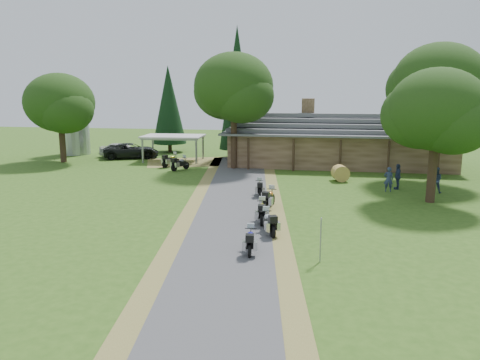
% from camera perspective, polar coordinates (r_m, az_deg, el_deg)
% --- Properties ---
extents(ground, '(120.00, 120.00, 0.00)m').
position_cam_1_polar(ground, '(22.74, -1.57, -7.08)').
color(ground, '#315417').
rests_on(ground, ground).
extents(driveway, '(51.95, 51.95, 0.00)m').
position_cam_1_polar(driveway, '(26.60, -0.93, -4.39)').
color(driveway, '#47474A').
rests_on(driveway, ground).
extents(lodge, '(21.40, 9.40, 4.90)m').
position_cam_1_polar(lodge, '(45.46, 11.97, 4.94)').
color(lodge, brown).
rests_on(lodge, ground).
extents(silo, '(3.30, 3.30, 6.32)m').
position_cam_1_polar(silo, '(54.67, -19.55, 6.28)').
color(silo, gray).
rests_on(silo, ground).
extents(carport, '(6.11, 4.25, 2.56)m').
position_cam_1_polar(carport, '(47.27, -8.09, 3.86)').
color(carport, silver).
rests_on(carport, ground).
extents(car_white_sedan, '(2.62, 5.94, 1.96)m').
position_cam_1_polar(car_white_sedan, '(50.97, -14.22, 3.81)').
color(car_white_sedan, silver).
rests_on(car_white_sedan, ground).
extents(car_dark_suv, '(4.71, 6.69, 2.36)m').
position_cam_1_polar(car_dark_suv, '(49.98, -13.12, 3.95)').
color(car_dark_suv, black).
rests_on(car_dark_suv, ground).
extents(motorcycle_row_a, '(0.75, 1.75, 1.16)m').
position_cam_1_polar(motorcycle_row_a, '(20.65, 1.26, -7.28)').
color(motorcycle_row_a, '#18168D').
rests_on(motorcycle_row_a, ground).
extents(motorcycle_row_b, '(1.23, 1.91, 1.25)m').
position_cam_1_polar(motorcycle_row_b, '(23.30, 3.54, -5.05)').
color(motorcycle_row_b, '#A3A7AB').
rests_on(motorcycle_row_b, ground).
extents(motorcycle_row_c, '(0.82, 1.94, 1.29)m').
position_cam_1_polar(motorcycle_row_c, '(25.22, 2.69, -3.74)').
color(motorcycle_row_c, yellow).
rests_on(motorcycle_row_c, ground).
extents(motorcycle_row_d, '(0.91, 1.96, 1.29)m').
position_cam_1_polar(motorcycle_row_d, '(28.27, 3.59, -2.13)').
color(motorcycle_row_d, orange).
rests_on(motorcycle_row_d, ground).
extents(motorcycle_row_e, '(0.83, 1.75, 1.15)m').
position_cam_1_polar(motorcycle_row_e, '(31.52, 2.40, -0.88)').
color(motorcycle_row_e, black).
rests_on(motorcycle_row_e, ground).
extents(motorcycle_carport_a, '(1.44, 2.01, 1.32)m').
position_cam_1_polar(motorcycle_carport_a, '(43.77, -8.42, 2.47)').
color(motorcycle_carport_a, gold).
rests_on(motorcycle_carport_a, ground).
extents(motorcycle_carport_b, '(1.43, 1.95, 1.29)m').
position_cam_1_polar(motorcycle_carport_b, '(41.78, -7.31, 2.08)').
color(motorcycle_carport_b, gray).
rests_on(motorcycle_carport_b, ground).
extents(person_a, '(0.61, 0.46, 2.05)m').
position_cam_1_polar(person_a, '(34.25, 17.66, 0.33)').
color(person_a, navy).
rests_on(person_a, ground).
extents(person_b, '(0.68, 0.56, 2.11)m').
position_cam_1_polar(person_b, '(35.04, 22.77, 0.26)').
color(person_b, navy).
rests_on(person_b, ground).
extents(person_c, '(0.46, 0.63, 2.14)m').
position_cam_1_polar(person_c, '(35.30, 18.68, 0.65)').
color(person_c, navy).
rests_on(person_c, ground).
extents(hay_bale, '(1.46, 1.38, 1.25)m').
position_cam_1_polar(hay_bale, '(37.31, 12.14, 0.82)').
color(hay_bale, '#A8813D').
rests_on(hay_bale, ground).
extents(sign_post, '(0.34, 0.06, 1.91)m').
position_cam_1_polar(sign_post, '(19.66, 9.80, -7.25)').
color(sign_post, gray).
rests_on(sign_post, ground).
extents(oak_lodge_left, '(6.99, 6.99, 11.81)m').
position_cam_1_polar(oak_lodge_left, '(41.87, -0.77, 9.42)').
color(oak_lodge_left, '#1A3810').
rests_on(oak_lodge_left, ground).
extents(oak_lodge_right, '(6.99, 6.99, 12.25)m').
position_cam_1_polar(oak_lodge_right, '(39.23, 22.96, 8.78)').
color(oak_lodge_right, '#1A3810').
rests_on(oak_lodge_right, ground).
extents(oak_driveway, '(6.00, 6.00, 9.44)m').
position_cam_1_polar(oak_driveway, '(31.49, 22.75, 5.89)').
color(oak_driveway, '#1A3810').
rests_on(oak_driveway, ground).
extents(oak_silo, '(6.66, 6.66, 9.36)m').
position_cam_1_polar(oak_silo, '(48.96, -21.05, 7.49)').
color(oak_silo, '#1A3810').
rests_on(oak_silo, ground).
extents(cedar_near, '(3.72, 3.72, 13.39)m').
position_cam_1_polar(cedar_near, '(48.42, -0.34, 10.56)').
color(cedar_near, black).
rests_on(cedar_near, ground).
extents(cedar_far, '(3.79, 3.79, 9.71)m').
position_cam_1_polar(cedar_far, '(53.89, -8.66, 8.53)').
color(cedar_far, black).
rests_on(cedar_far, ground).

